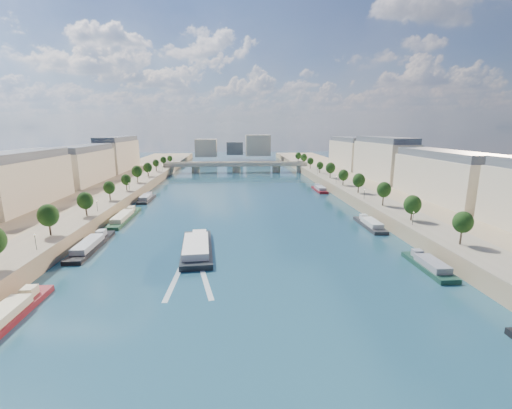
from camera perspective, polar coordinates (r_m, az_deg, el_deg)
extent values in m
plane|color=#0D2A3D|center=(158.16, -2.64, -0.03)|extent=(700.00, 700.00, 0.00)
cube|color=#9E8460|center=(171.75, -27.42, 0.41)|extent=(44.00, 520.00, 5.00)
cube|color=#9E8460|center=(174.81, 21.67, 1.14)|extent=(44.00, 520.00, 5.00)
cube|color=gray|center=(165.88, -22.75, 1.37)|extent=(14.00, 520.00, 0.10)
cube|color=gray|center=(168.39, 17.13, 1.95)|extent=(14.00, 520.00, 0.10)
cylinder|color=#382B1E|center=(112.58, -31.09, -3.53)|extent=(0.50, 0.50, 3.82)
ellipsoid|color=black|center=(111.74, -31.30, -1.76)|extent=(4.80, 4.80, 5.52)
cylinder|color=#382B1E|center=(133.67, -26.54, -0.71)|extent=(0.50, 0.50, 3.82)
ellipsoid|color=black|center=(132.97, -26.70, 0.79)|extent=(4.80, 4.80, 5.52)
cylinder|color=#382B1E|center=(155.61, -23.26, 1.33)|extent=(0.50, 0.50, 3.82)
ellipsoid|color=black|center=(155.01, -23.38, 2.63)|extent=(4.80, 4.80, 5.52)
cylinder|color=#382B1E|center=(178.08, -20.79, 2.86)|extent=(0.50, 0.50, 3.82)
ellipsoid|color=black|center=(177.55, -20.88, 4.00)|extent=(4.80, 4.80, 5.52)
cylinder|color=#382B1E|center=(200.91, -18.88, 4.04)|extent=(0.50, 0.50, 3.82)
ellipsoid|color=black|center=(200.44, -18.95, 5.05)|extent=(4.80, 4.80, 5.52)
cylinder|color=#382B1E|center=(223.98, -17.35, 4.98)|extent=(0.50, 0.50, 3.82)
ellipsoid|color=black|center=(223.56, -17.41, 5.89)|extent=(4.80, 4.80, 5.52)
cylinder|color=#382B1E|center=(247.23, -16.11, 5.73)|extent=(0.50, 0.50, 3.82)
ellipsoid|color=black|center=(246.85, -16.16, 6.56)|extent=(4.80, 4.80, 5.52)
cylinder|color=#382B1E|center=(270.61, -15.08, 6.36)|extent=(0.50, 0.50, 3.82)
ellipsoid|color=black|center=(270.26, -15.12, 7.12)|extent=(4.80, 4.80, 5.52)
cylinder|color=#382B1E|center=(294.08, -14.21, 6.88)|extent=(0.50, 0.50, 3.82)
ellipsoid|color=black|center=(293.77, -14.25, 7.58)|extent=(4.80, 4.80, 5.52)
cylinder|color=#382B1E|center=(103.25, 30.90, -4.85)|extent=(0.50, 0.50, 3.82)
ellipsoid|color=black|center=(102.34, 31.13, -2.93)|extent=(4.80, 4.80, 5.52)
cylinder|color=#382B1E|center=(122.83, 24.61, -1.61)|extent=(0.50, 0.50, 3.82)
ellipsoid|color=black|center=(122.06, 24.76, 0.02)|extent=(4.80, 4.80, 5.52)
cylinder|color=#382B1E|center=(143.76, 20.11, 0.72)|extent=(0.50, 0.50, 3.82)
ellipsoid|color=black|center=(143.10, 20.22, 2.13)|extent=(4.80, 4.80, 5.52)
cylinder|color=#382B1E|center=(165.52, 16.77, 2.45)|extent=(0.50, 0.50, 3.82)
ellipsoid|color=black|center=(164.95, 16.85, 3.68)|extent=(4.80, 4.80, 5.52)
cylinder|color=#382B1E|center=(187.83, 14.21, 3.77)|extent=(0.50, 0.50, 3.82)
ellipsoid|color=black|center=(187.33, 14.27, 4.86)|extent=(4.80, 4.80, 5.52)
cylinder|color=#382B1E|center=(210.51, 12.19, 4.80)|extent=(0.50, 0.50, 3.82)
ellipsoid|color=black|center=(210.06, 12.24, 5.77)|extent=(4.80, 4.80, 5.52)
cylinder|color=#382B1E|center=(233.45, 10.57, 5.63)|extent=(0.50, 0.50, 3.82)
ellipsoid|color=black|center=(233.05, 10.60, 6.51)|extent=(4.80, 4.80, 5.52)
cylinder|color=#382B1E|center=(256.59, 9.23, 6.30)|extent=(0.50, 0.50, 3.82)
ellipsoid|color=black|center=(256.22, 9.26, 7.10)|extent=(4.80, 4.80, 5.52)
cylinder|color=#382B1E|center=(279.87, 8.11, 6.86)|extent=(0.50, 0.50, 3.82)
ellipsoid|color=black|center=(279.54, 8.13, 7.60)|extent=(4.80, 4.80, 5.52)
cylinder|color=#382B1E|center=(303.27, 7.16, 7.34)|extent=(0.50, 0.50, 3.82)
ellipsoid|color=black|center=(302.96, 7.18, 8.01)|extent=(4.80, 4.80, 5.52)
cylinder|color=black|center=(101.26, -32.84, -5.36)|extent=(0.14, 0.14, 4.00)
sphere|color=#FFE5B2|center=(100.70, -32.99, -4.22)|extent=(0.36, 0.36, 0.36)
cylinder|color=black|center=(136.35, -24.95, -0.28)|extent=(0.14, 0.14, 4.00)
sphere|color=#FFE5B2|center=(135.93, -25.03, 0.58)|extent=(0.36, 0.36, 0.36)
cylinder|color=black|center=(173.57, -20.37, 2.68)|extent=(0.14, 0.14, 4.00)
sphere|color=#FFE5B2|center=(173.25, -20.43, 3.37)|extent=(0.36, 0.36, 0.36)
cylinder|color=black|center=(211.82, -17.42, 4.58)|extent=(0.14, 0.14, 4.00)
sphere|color=#FFE5B2|center=(211.55, -17.46, 5.14)|extent=(0.36, 0.36, 0.36)
cylinder|color=black|center=(250.61, -15.36, 5.89)|extent=(0.14, 0.14, 4.00)
sphere|color=#FFE5B2|center=(250.38, -15.39, 6.36)|extent=(0.36, 0.36, 0.36)
cylinder|color=black|center=(117.38, 24.69, -2.20)|extent=(0.14, 0.14, 4.00)
sphere|color=#FFE5B2|center=(116.90, 24.78, -1.21)|extent=(0.36, 0.36, 0.36)
cylinder|color=black|center=(152.70, 17.60, 1.60)|extent=(0.14, 0.14, 4.00)
sphere|color=#FFE5B2|center=(152.33, 17.65, 2.38)|extent=(0.36, 0.36, 0.36)
cylinder|color=black|center=(189.88, 13.22, 3.95)|extent=(0.14, 0.14, 4.00)
sphere|color=#FFE5B2|center=(189.58, 13.25, 4.57)|extent=(0.36, 0.36, 0.36)
cylinder|color=black|center=(228.02, 10.27, 5.50)|extent=(0.14, 0.14, 4.00)
sphere|color=#FFE5B2|center=(227.77, 10.29, 6.02)|extent=(0.36, 0.36, 0.36)
cylinder|color=black|center=(266.70, 8.16, 6.60)|extent=(0.14, 0.14, 4.00)
sphere|color=#FFE5B2|center=(266.49, 8.18, 7.05)|extent=(0.36, 0.36, 0.36)
cube|color=#C3B896|center=(160.74, -34.49, 3.38)|extent=(16.00, 52.00, 20.00)
cube|color=#474C54|center=(159.72, -35.01, 7.48)|extent=(14.72, 50.44, 3.20)
cube|color=#C3B896|center=(212.41, -26.72, 6.01)|extent=(16.00, 52.00, 20.00)
cube|color=#474C54|center=(211.64, -27.04, 9.12)|extent=(14.72, 50.44, 3.20)
cube|color=#C3B896|center=(266.70, -22.01, 7.54)|extent=(16.00, 52.00, 20.00)
cube|color=#474C54|center=(266.08, -22.22, 10.02)|extent=(14.72, 50.44, 3.20)
cube|color=#C3B896|center=(164.59, 28.65, 4.23)|extent=(16.00, 52.00, 20.00)
cube|color=#474C54|center=(163.59, 29.09, 8.25)|extent=(14.72, 50.44, 3.20)
cube|color=#C3B896|center=(215.34, 20.41, 6.64)|extent=(16.00, 52.00, 20.00)
cube|color=#474C54|center=(214.58, 20.65, 9.71)|extent=(14.72, 50.44, 3.20)
cube|color=#C3B896|center=(269.04, 15.34, 8.04)|extent=(16.00, 52.00, 20.00)
cube|color=#474C54|center=(268.43, 15.49, 10.51)|extent=(14.72, 50.44, 3.20)
cube|color=#C3B896|center=(365.77, -8.30, 9.32)|extent=(22.00, 18.00, 18.00)
cube|color=#C3B896|center=(375.79, 0.31, 9.85)|extent=(26.00, 20.00, 22.00)
cube|color=#474C54|center=(389.91, -3.57, 9.34)|extent=(18.00, 16.00, 14.00)
cube|color=#C1B79E|center=(272.67, -3.30, 6.67)|extent=(112.00, 11.00, 2.20)
cube|color=#C1B79E|center=(267.54, -3.29, 6.87)|extent=(112.00, 0.80, 0.90)
cube|color=#C1B79E|center=(277.49, -3.32, 7.08)|extent=(112.00, 0.80, 0.90)
cylinder|color=#C1B79E|center=(274.52, -10.02, 5.76)|extent=(6.40, 6.40, 5.00)
cylinder|color=#C1B79E|center=(273.08, -3.29, 5.89)|extent=(6.40, 6.40, 5.00)
cylinder|color=#C1B79E|center=(275.38, 3.42, 5.95)|extent=(6.40, 6.40, 5.00)
cube|color=#C1B79E|center=(277.30, -14.15, 5.64)|extent=(6.00, 12.00, 5.00)
cube|color=#C1B79E|center=(278.67, 7.52, 5.94)|extent=(6.00, 12.00, 5.00)
cube|color=black|center=(101.14, -9.80, -7.37)|extent=(10.77, 30.05, 2.10)
cube|color=white|center=(98.27, -9.98, -6.74)|extent=(8.43, 19.65, 1.89)
cube|color=white|center=(108.85, -9.40, -4.81)|extent=(4.48, 3.86, 1.80)
cube|color=silver|center=(86.09, -13.06, -11.51)|extent=(2.27, 26.03, 0.04)
cube|color=silver|center=(85.31, -8.73, -11.55)|extent=(6.42, 25.71, 0.04)
cube|color=maroon|center=(81.30, -35.87, -15.03)|extent=(5.00, 23.29, 1.80)
cube|color=beige|center=(79.20, -36.75, -14.50)|extent=(4.10, 12.81, 1.60)
cube|color=beige|center=(85.93, -33.59, -11.95)|extent=(2.50, 2.79, 1.80)
cube|color=black|center=(113.09, -25.71, -6.39)|extent=(5.00, 27.17, 1.80)
cube|color=#A7ACB2|center=(110.67, -26.20, -5.91)|extent=(4.10, 14.94, 1.60)
cube|color=#A7ACB2|center=(119.80, -24.40, -4.33)|extent=(2.50, 3.26, 1.80)
cube|color=#1B4427|center=(142.23, -21.05, -2.21)|extent=(5.00, 30.62, 1.80)
cube|color=beige|center=(139.56, -21.39, -1.80)|extent=(4.10, 16.84, 1.60)
cube|color=beige|center=(150.36, -20.11, -0.66)|extent=(2.50, 3.67, 1.80)
cube|color=black|center=(175.65, -17.76, 0.76)|extent=(5.00, 19.81, 1.80)
cube|color=#93949B|center=(173.81, -17.92, 1.20)|extent=(4.10, 10.90, 1.60)
cube|color=#93949B|center=(180.98, -17.37, 1.70)|extent=(2.50, 2.38, 1.80)
cube|color=#173B2E|center=(97.97, 26.79, -9.38)|extent=(5.00, 18.49, 1.80)
cube|color=gray|center=(96.21, 27.34, -8.75)|extent=(4.10, 10.17, 1.60)
cube|color=gray|center=(101.81, 25.31, -7.33)|extent=(2.50, 2.22, 1.80)
cube|color=#2A2B2D|center=(129.70, 18.41, -3.41)|extent=(5.00, 20.37, 1.80)
cube|color=silver|center=(127.81, 18.74, -2.87)|extent=(4.10, 11.20, 1.60)
cube|color=silver|center=(134.69, 17.49, -1.96)|extent=(2.50, 2.44, 1.80)
cube|color=maroon|center=(195.82, 10.55, 2.34)|extent=(5.00, 19.87, 1.80)
cube|color=#A1A5AC|center=(194.02, 10.68, 2.75)|extent=(4.10, 10.93, 1.60)
cube|color=#A1A5AC|center=(201.20, 10.15, 3.15)|extent=(2.50, 2.38, 1.80)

